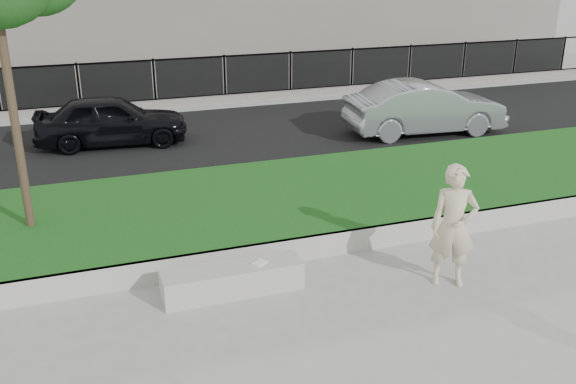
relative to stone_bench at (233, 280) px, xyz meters
name	(u,v)px	position (x,y,z in m)	size (l,w,h in m)	color
ground	(324,291)	(1.27, -0.40, -0.21)	(90.00, 90.00, 0.00)	gray
grass_bank	(262,206)	(1.27, 2.60, -0.01)	(34.00, 4.00, 0.40)	#0E3A0F
grass_kerb	(299,249)	(1.27, 0.64, -0.01)	(34.00, 0.08, 0.40)	#A7A49C
street	(200,138)	(1.27, 8.10, -0.19)	(34.00, 7.00, 0.04)	black
far_pavement	(170,101)	(1.27, 12.60, -0.15)	(34.00, 3.00, 0.12)	gray
iron_fence	(175,93)	(1.27, 11.60, 0.33)	(32.00, 0.30, 1.50)	slate
stone_bench	(233,280)	(0.00, 0.00, 0.00)	(2.05, 0.51, 0.42)	#A7A49C
man	(453,226)	(3.13, -0.80, 0.72)	(0.68, 0.44, 1.86)	beige
book	(260,263)	(0.40, -0.03, 0.22)	(0.21, 0.15, 0.02)	white
car_dark	(111,120)	(-0.93, 8.23, 0.47)	(1.50, 3.73, 1.27)	black
car_silver	(425,108)	(7.05, 6.52, 0.53)	(1.47, 4.22, 1.39)	#999CA1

